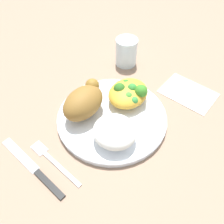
% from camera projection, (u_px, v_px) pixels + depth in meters
% --- Properties ---
extents(ground_plane, '(2.00, 2.00, 0.00)m').
position_uv_depth(ground_plane, '(112.00, 119.00, 0.53)').
color(ground_plane, '#94745E').
extents(plate, '(0.25, 0.25, 0.02)m').
position_uv_depth(plate, '(112.00, 117.00, 0.53)').
color(plate, white).
rests_on(plate, ground_plane).
extents(roasted_chicken, '(0.11, 0.07, 0.06)m').
position_uv_depth(roasted_chicken, '(84.00, 102.00, 0.50)').
color(roasted_chicken, olive).
rests_on(roasted_chicken, plate).
extents(rice_pile, '(0.09, 0.09, 0.05)m').
position_uv_depth(rice_pile, '(115.00, 131.00, 0.46)').
color(rice_pile, white).
rests_on(rice_pile, plate).
extents(mac_cheese_with_broccoli, '(0.10, 0.09, 0.05)m').
position_uv_depth(mac_cheese_with_broccoli, '(127.00, 92.00, 0.54)').
color(mac_cheese_with_broccoli, gold).
rests_on(mac_cheese_with_broccoli, plate).
extents(fork, '(0.03, 0.14, 0.01)m').
position_uv_depth(fork, '(53.00, 161.00, 0.46)').
color(fork, silver).
rests_on(fork, ground_plane).
extents(knife, '(0.03, 0.19, 0.01)m').
position_uv_depth(knife, '(36.00, 171.00, 0.44)').
color(knife, black).
rests_on(knife, ground_plane).
extents(water_glass, '(0.06, 0.06, 0.08)m').
position_uv_depth(water_glass, '(126.00, 52.00, 0.65)').
color(water_glass, silver).
rests_on(water_glass, ground_plane).
extents(napkin, '(0.10, 0.14, 0.00)m').
position_uv_depth(napkin, '(188.00, 93.00, 0.59)').
color(napkin, white).
rests_on(napkin, ground_plane).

